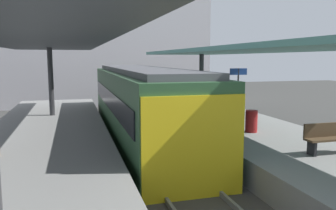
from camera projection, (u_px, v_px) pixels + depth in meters
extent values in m
plane|color=#383835|center=(175.00, 184.00, 10.02)|extent=(80.00, 80.00, 0.00)
cube|color=gray|center=(37.00, 180.00, 8.93)|extent=(4.40, 28.00, 1.00)
cube|color=gray|center=(287.00, 157.00, 10.97)|extent=(4.40, 28.00, 1.00)
cube|color=#423F3D|center=(175.00, 181.00, 10.01)|extent=(3.20, 28.00, 0.20)
cube|color=slate|center=(151.00, 177.00, 9.79)|extent=(0.08, 28.00, 0.14)
cube|color=slate|center=(198.00, 173.00, 10.18)|extent=(0.08, 28.00, 0.14)
cube|color=#2D5633|center=(141.00, 106.00, 14.68)|extent=(2.70, 13.39, 2.90)
cube|color=yellow|center=(194.00, 148.00, 8.28)|extent=(2.65, 0.08, 2.60)
cube|color=black|center=(109.00, 99.00, 14.26)|extent=(0.04, 12.32, 0.76)
cube|color=black|center=(171.00, 97.00, 15.00)|extent=(0.04, 12.32, 0.76)
cube|color=#515156|center=(140.00, 70.00, 14.47)|extent=(2.16, 12.72, 0.20)
cylinder|color=#333335|center=(51.00, 82.00, 16.00)|extent=(0.24, 0.24, 3.19)
cube|color=#3D4247|center=(35.00, 38.00, 9.76)|extent=(4.18, 21.00, 0.16)
cylinder|color=#333335|center=(201.00, 82.00, 18.05)|extent=(0.24, 0.24, 2.93)
cube|color=slate|center=(268.00, 49.00, 11.83)|extent=(4.18, 21.00, 0.16)
cube|color=black|center=(312.00, 148.00, 9.42)|extent=(0.08, 0.32, 0.40)
cube|color=#4C3823|center=(329.00, 139.00, 9.54)|extent=(1.40, 0.40, 0.06)
cube|color=#4C3823|center=(325.00, 130.00, 9.68)|extent=(1.40, 0.06, 0.40)
cylinder|color=#262628|center=(238.00, 91.00, 16.76)|extent=(0.08, 0.08, 2.20)
cube|color=navy|center=(238.00, 72.00, 16.63)|extent=(0.90, 0.06, 0.32)
cylinder|color=maroon|center=(251.00, 121.00, 12.43)|extent=(0.44, 0.44, 0.80)
cube|color=#B7B2B7|center=(96.00, 37.00, 28.13)|extent=(18.00, 6.00, 11.00)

